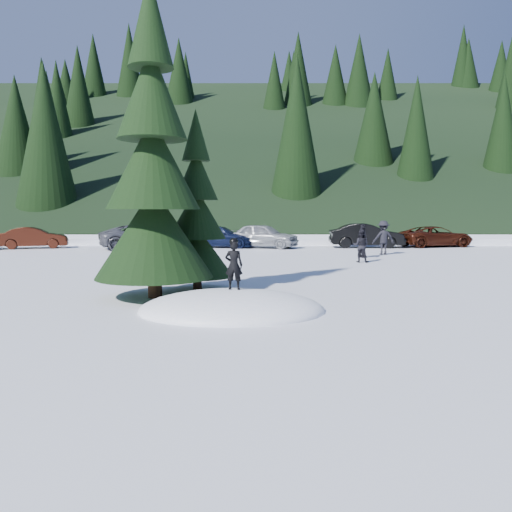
{
  "coord_description": "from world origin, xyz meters",
  "views": [
    {
      "loc": [
        0.58,
        -11.76,
        2.4
      ],
      "look_at": [
        0.58,
        2.32,
        1.1
      ],
      "focal_mm": 35.0,
      "sensor_mm": 36.0,
      "label": 1
    }
  ],
  "objects_px": {
    "spruce_short": "(197,220)",
    "car_1": "(34,238)",
    "car_3": "(220,237)",
    "car_6": "(435,237)",
    "spruce_tall": "(153,176)",
    "child_skier": "(234,265)",
    "adult_0": "(361,246)",
    "car_2": "(145,237)",
    "car_4": "(263,236)",
    "adult_2": "(383,238)",
    "adult_1": "(363,241)",
    "car_5": "(366,236)"
  },
  "relations": [
    {
      "from": "spruce_tall",
      "to": "car_6",
      "type": "bearing_deg",
      "value": 52.64
    },
    {
      "from": "car_2",
      "to": "car_4",
      "type": "height_order",
      "value": "car_4"
    },
    {
      "from": "car_3",
      "to": "car_5",
      "type": "bearing_deg",
      "value": -79.1
    },
    {
      "from": "spruce_short",
      "to": "car_1",
      "type": "xyz_separation_m",
      "value": [
        -12.17,
        16.27,
        -1.44
      ]
    },
    {
      "from": "child_skier",
      "to": "car_6",
      "type": "height_order",
      "value": "child_skier"
    },
    {
      "from": "spruce_tall",
      "to": "car_6",
      "type": "relative_size",
      "value": 1.78
    },
    {
      "from": "spruce_tall",
      "to": "car_1",
      "type": "relative_size",
      "value": 2.13
    },
    {
      "from": "spruce_tall",
      "to": "car_3",
      "type": "relative_size",
      "value": 1.83
    },
    {
      "from": "adult_2",
      "to": "car_4",
      "type": "height_order",
      "value": "adult_2"
    },
    {
      "from": "car_3",
      "to": "car_5",
      "type": "distance_m",
      "value": 9.4
    },
    {
      "from": "car_3",
      "to": "car_4",
      "type": "xyz_separation_m",
      "value": [
        2.77,
        -0.38,
        0.09
      ]
    },
    {
      "from": "car_3",
      "to": "spruce_short",
      "type": "bearing_deg",
      "value": -166.44
    },
    {
      "from": "child_skier",
      "to": "adult_2",
      "type": "distance_m",
      "value": 16.52
    },
    {
      "from": "adult_0",
      "to": "adult_2",
      "type": "relative_size",
      "value": 0.83
    },
    {
      "from": "child_skier",
      "to": "car_2",
      "type": "distance_m",
      "value": 19.92
    },
    {
      "from": "adult_0",
      "to": "car_1",
      "type": "relative_size",
      "value": 0.38
    },
    {
      "from": "adult_0",
      "to": "adult_2",
      "type": "bearing_deg",
      "value": -98.27
    },
    {
      "from": "car_3",
      "to": "car_6",
      "type": "relative_size",
      "value": 0.97
    },
    {
      "from": "car_1",
      "to": "spruce_tall",
      "type": "bearing_deg",
      "value": -165.85
    },
    {
      "from": "spruce_short",
      "to": "car_5",
      "type": "distance_m",
      "value": 19.14
    },
    {
      "from": "car_1",
      "to": "car_2",
      "type": "bearing_deg",
      "value": -111.17
    },
    {
      "from": "car_1",
      "to": "car_5",
      "type": "xyz_separation_m",
      "value": [
        21.01,
        0.65,
        0.11
      ]
    },
    {
      "from": "adult_0",
      "to": "car_4",
      "type": "distance_m",
      "value": 9.82
    },
    {
      "from": "car_1",
      "to": "car_2",
      "type": "height_order",
      "value": "car_2"
    },
    {
      "from": "child_skier",
      "to": "car_4",
      "type": "height_order",
      "value": "child_skier"
    },
    {
      "from": "adult_1",
      "to": "car_3",
      "type": "xyz_separation_m",
      "value": [
        -7.7,
        6.97,
        -0.16
      ]
    },
    {
      "from": "spruce_short",
      "to": "car_1",
      "type": "relative_size",
      "value": 1.33
    },
    {
      "from": "spruce_short",
      "to": "car_6",
      "type": "relative_size",
      "value": 1.11
    },
    {
      "from": "spruce_short",
      "to": "spruce_tall",
      "type": "bearing_deg",
      "value": -125.54
    },
    {
      "from": "spruce_short",
      "to": "car_4",
      "type": "distance_m",
      "value": 16.87
    },
    {
      "from": "spruce_tall",
      "to": "car_2",
      "type": "height_order",
      "value": "spruce_tall"
    },
    {
      "from": "spruce_tall",
      "to": "spruce_short",
      "type": "distance_m",
      "value": 2.11
    },
    {
      "from": "child_skier",
      "to": "car_5",
      "type": "xyz_separation_m",
      "value": [
        7.6,
        19.9,
        -0.3
      ]
    },
    {
      "from": "car_5",
      "to": "car_1",
      "type": "bearing_deg",
      "value": 94.05
    },
    {
      "from": "spruce_tall",
      "to": "car_6",
      "type": "distance_m",
      "value": 24.07
    },
    {
      "from": "adult_0",
      "to": "car_1",
      "type": "height_order",
      "value": "adult_0"
    },
    {
      "from": "adult_0",
      "to": "spruce_tall",
      "type": "bearing_deg",
      "value": 69.66
    },
    {
      "from": "spruce_short",
      "to": "car_5",
      "type": "xyz_separation_m",
      "value": [
        8.84,
        16.92,
        -1.33
      ]
    },
    {
      "from": "spruce_short",
      "to": "adult_0",
      "type": "bearing_deg",
      "value": 50.05
    },
    {
      "from": "adult_2",
      "to": "car_3",
      "type": "distance_m",
      "value": 10.57
    },
    {
      "from": "car_1",
      "to": "car_2",
      "type": "xyz_separation_m",
      "value": [
        7.04,
        -0.37,
        0.1
      ]
    },
    {
      "from": "spruce_tall",
      "to": "adult_2",
      "type": "bearing_deg",
      "value": 53.92
    },
    {
      "from": "child_skier",
      "to": "car_4",
      "type": "distance_m",
      "value": 19.68
    },
    {
      "from": "car_6",
      "to": "car_4",
      "type": "bearing_deg",
      "value": 80.6
    },
    {
      "from": "child_skier",
      "to": "car_5",
      "type": "height_order",
      "value": "child_skier"
    },
    {
      "from": "car_2",
      "to": "car_4",
      "type": "bearing_deg",
      "value": -106.84
    },
    {
      "from": "child_skier",
      "to": "car_3",
      "type": "height_order",
      "value": "child_skier"
    },
    {
      "from": "adult_1",
      "to": "car_4",
      "type": "distance_m",
      "value": 8.23
    },
    {
      "from": "spruce_short",
      "to": "child_skier",
      "type": "relative_size",
      "value": 4.55
    },
    {
      "from": "child_skier",
      "to": "adult_0",
      "type": "xyz_separation_m",
      "value": [
        5.36,
        10.86,
        -0.31
      ]
    }
  ]
}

